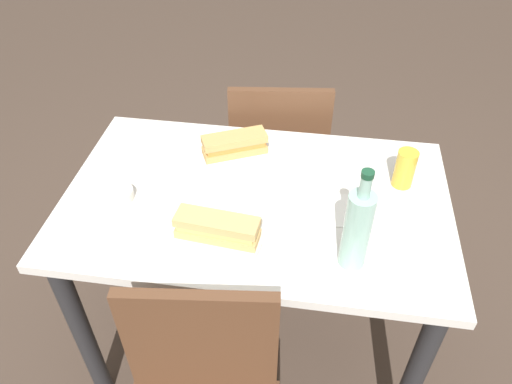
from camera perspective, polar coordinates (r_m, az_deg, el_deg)
name	(u,v)px	position (r m, az deg, el deg)	size (l,w,h in m)	color
ground_plane	(256,336)	(2.07, 0.00, -16.28)	(8.00, 8.00, 0.00)	#47382D
dining_table	(256,227)	(1.57, 0.00, -4.02)	(1.15, 0.71, 0.76)	silver
chair_far	(278,155)	(2.07, 2.55, 4.28)	(0.44, 0.44, 0.86)	brown
plate_near	(218,238)	(1.35, -4.40, -5.34)	(0.24, 0.24, 0.01)	silver
baguette_sandwich_near	(217,228)	(1.32, -4.49, -4.12)	(0.23, 0.09, 0.07)	tan
knife_near	(220,220)	(1.39, -4.17, -3.30)	(0.18, 0.05, 0.01)	silver
plate_far	(235,155)	(1.63, -2.44, 4.34)	(0.24, 0.24, 0.01)	white
baguette_sandwich_far	(235,144)	(1.61, -2.49, 5.52)	(0.22, 0.15, 0.07)	tan
knife_far	(228,144)	(1.66, -3.30, 5.61)	(0.15, 0.12, 0.01)	silver
water_bottle	(357,229)	(1.24, 11.60, -4.17)	(0.07, 0.07, 0.30)	#99C6B7
beer_glass	(405,169)	(1.55, 16.81, 2.60)	(0.06, 0.06, 0.12)	gold
olive_bowl	(119,194)	(1.52, -15.51, -0.24)	(0.09, 0.09, 0.03)	silver
paper_napkin	(345,210)	(1.46, 10.24, -2.11)	(0.14, 0.14, 0.00)	white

